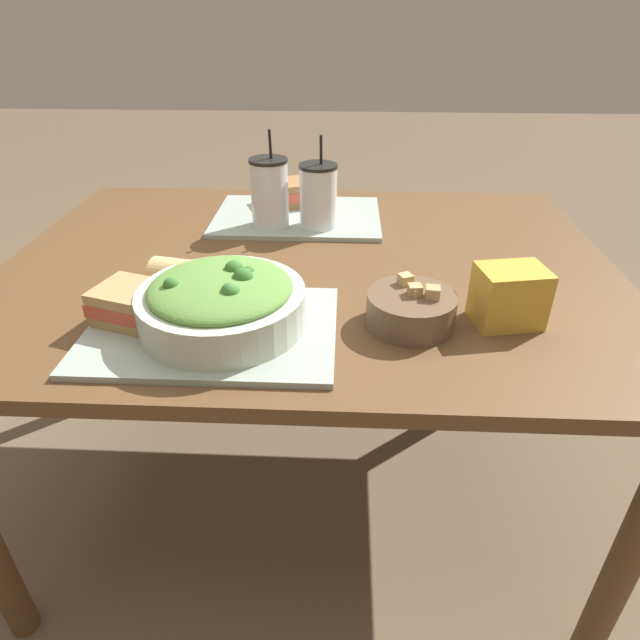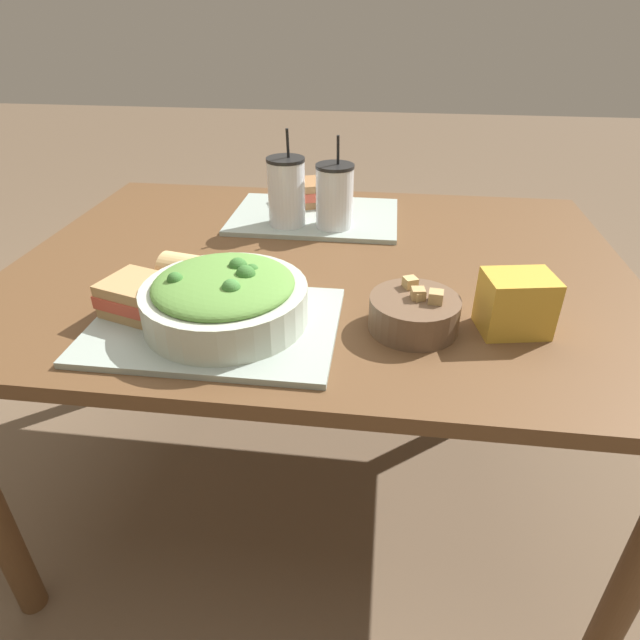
{
  "view_description": "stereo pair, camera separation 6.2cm",
  "coord_description": "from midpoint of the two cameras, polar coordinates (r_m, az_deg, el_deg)",
  "views": [
    {
      "loc": [
        0.08,
        -1.11,
        1.23
      ],
      "look_at": [
        0.04,
        -0.33,
        0.76
      ],
      "focal_mm": 30.0,
      "sensor_mm": 36.0,
      "label": 1
    },
    {
      "loc": [
        0.14,
        -1.1,
        1.23
      ],
      "look_at": [
        0.04,
        -0.33,
        0.76
      ],
      "focal_mm": 30.0,
      "sensor_mm": 36.0,
      "label": 2
    }
  ],
  "objects": [
    {
      "name": "chip_bag",
      "position": [
        1.01,
        17.88,
        2.4
      ],
      "size": [
        0.13,
        0.11,
        0.11
      ],
      "rotation": [
        0.0,
        0.0,
        0.18
      ],
      "color": "gold",
      "rests_on": "dining_table"
    },
    {
      "name": "baguette_near",
      "position": [
        1.07,
        -14.76,
        4.24
      ],
      "size": [
        0.18,
        0.1,
        0.07
      ],
      "rotation": [
        0.0,
        0.0,
        1.37
      ],
      "color": "tan",
      "rests_on": "tray_near"
    },
    {
      "name": "drink_cup_dark",
      "position": [
        1.37,
        -6.7,
        13.09
      ],
      "size": [
        0.09,
        0.09,
        0.24
      ],
      "color": "silver",
      "rests_on": "tray_far"
    },
    {
      "name": "soup_bowl",
      "position": [
        0.97,
        7.9,
        1.21
      ],
      "size": [
        0.16,
        0.16,
        0.08
      ],
      "color": "brown",
      "rests_on": "dining_table"
    },
    {
      "name": "ground_plane",
      "position": [
        1.66,
        -2.08,
        -16.87
      ],
      "size": [
        12.0,
        12.0,
        0.0
      ],
      "primitive_type": "plane",
      "color": "brown"
    },
    {
      "name": "drink_cup_red",
      "position": [
        1.36,
        -1.53,
        12.87
      ],
      "size": [
        0.09,
        0.09,
        0.23
      ],
      "color": "silver",
      "rests_on": "tray_far"
    },
    {
      "name": "sandwich_near",
      "position": [
        1.02,
        -20.78,
        1.55
      ],
      "size": [
        0.16,
        0.14,
        0.06
      ],
      "rotation": [
        0.0,
        0.0,
        -0.3
      ],
      "color": "tan",
      "rests_on": "tray_near"
    },
    {
      "name": "tray_near",
      "position": [
        0.98,
        -13.19,
        -1.0
      ],
      "size": [
        0.44,
        0.31,
        0.01
      ],
      "color": "#99A89E",
      "rests_on": "dining_table"
    },
    {
      "name": "sandwich_far",
      "position": [
        1.54,
        -4.18,
        13.39
      ],
      "size": [
        0.17,
        0.15,
        0.06
      ],
      "rotation": [
        0.0,
        0.0,
        0.38
      ],
      "color": "olive",
      "rests_on": "tray_far"
    },
    {
      "name": "salad_bowl",
      "position": [
        0.95,
        -12.25,
        2.02
      ],
      "size": [
        0.29,
        0.29,
        0.11
      ],
      "color": "beige",
      "rests_on": "tray_near"
    },
    {
      "name": "dining_table",
      "position": [
        1.26,
        -2.62,
        2.88
      ],
      "size": [
        1.37,
        1.03,
        0.72
      ],
      "color": "brown",
      "rests_on": "ground_plane"
    },
    {
      "name": "tray_far",
      "position": [
        1.47,
        -3.65,
        10.92
      ],
      "size": [
        0.44,
        0.31,
        0.01
      ],
      "color": "#99A89E",
      "rests_on": "dining_table"
    }
  ]
}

